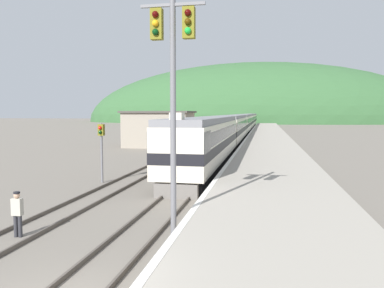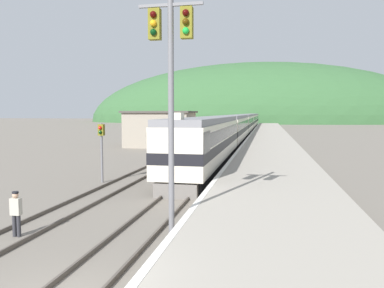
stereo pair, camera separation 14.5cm
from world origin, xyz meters
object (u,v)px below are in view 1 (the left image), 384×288
at_px(carriage_fourth, 248,121).
at_px(signal_post_siding, 101,140).
at_px(carriage_fifth, 251,119).
at_px(carriage_third, 242,124).
at_px(signal_mast_main, 173,70).
at_px(carriage_second, 232,129).
at_px(track_worker, 17,212).
at_px(express_train_lead_car, 207,141).
at_px(siding_train, 214,128).

bearing_deg(carriage_fourth, signal_post_siding, -94.16).
relative_size(carriage_fifth, signal_post_siding, 6.07).
relative_size(carriage_third, carriage_fifth, 1.00).
relative_size(carriage_third, carriage_fourth, 1.00).
bearing_deg(carriage_third, signal_post_siding, -95.99).
xyz_separation_m(signal_mast_main, signal_post_siding, (-6.99, 9.48, -3.15)).
bearing_deg(carriage_fifth, carriage_second, -90.00).
relative_size(carriage_fourth, track_worker, 13.89).
relative_size(express_train_lead_car, carriage_fifth, 0.94).
distance_m(express_train_lead_car, signal_post_siding, 8.86).
bearing_deg(carriage_third, carriage_fourth, 90.00).
bearing_deg(signal_post_siding, express_train_lead_car, 50.61).
xyz_separation_m(siding_train, track_worker, (0.06, -52.21, -0.92)).
bearing_deg(carriage_fourth, siding_train, -96.77).
height_order(express_train_lead_car, siding_train, express_train_lead_car).
height_order(express_train_lead_car, signal_mast_main, signal_mast_main).
bearing_deg(track_worker, carriage_second, 84.15).
bearing_deg(carriage_second, express_train_lead_car, -90.00).
bearing_deg(express_train_lead_car, carriage_third, 90.00).
height_order(express_train_lead_car, carriage_second, express_train_lead_car).
bearing_deg(express_train_lead_car, track_worker, -103.54).
xyz_separation_m(carriage_fourth, signal_post_siding, (-5.62, -77.14, 0.48)).
bearing_deg(express_train_lead_car, signal_post_siding, -129.39).
xyz_separation_m(carriage_fourth, carriage_fifth, (0.00, 23.60, 0.00)).
bearing_deg(track_worker, carriage_fifth, 87.87).
bearing_deg(signal_mast_main, carriage_fifth, 90.71).
xyz_separation_m(carriage_third, carriage_fifth, (0.00, 47.19, 0.00)).
bearing_deg(signal_mast_main, carriage_second, 92.00).
bearing_deg(signal_post_siding, carriage_third, 84.01).
bearing_deg(carriage_fourth, track_worker, -92.70).
bearing_deg(siding_train, signal_post_siding, -91.96).
bearing_deg(carriage_fourth, carriage_fifth, 90.00).
bearing_deg(signal_post_siding, carriage_fourth, 85.84).
relative_size(carriage_fifth, track_worker, 13.89).
bearing_deg(carriage_third, carriage_fifth, 90.00).
height_order(carriage_second, carriage_third, same).
distance_m(siding_train, signal_post_siding, 41.97).
distance_m(carriage_fourth, signal_mast_main, 86.71).
height_order(carriage_second, track_worker, carriage_second).
xyz_separation_m(express_train_lead_car, carriage_fourth, (0.00, 70.30, -0.01)).
bearing_deg(signal_post_siding, track_worker, -81.72).
xyz_separation_m(carriage_second, siding_train, (-4.18, 11.99, -0.37)).
height_order(carriage_third, carriage_fifth, same).
distance_m(carriage_second, signal_post_siding, 30.47).
height_order(carriage_third, carriage_fourth, same).
bearing_deg(carriage_fourth, express_train_lead_car, -90.00).
bearing_deg(signal_post_siding, carriage_second, 79.38).
xyz_separation_m(signal_post_siding, track_worker, (1.49, -10.27, -1.77)).
distance_m(siding_train, signal_mast_main, 51.87).
relative_size(carriage_second, track_worker, 13.89).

